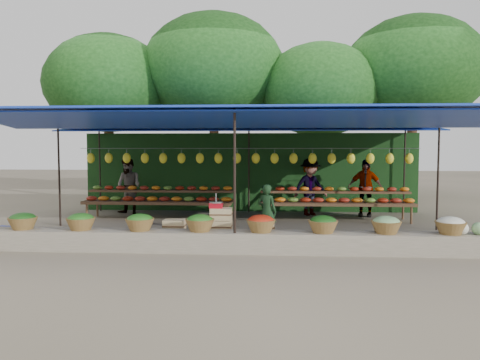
# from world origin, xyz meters

# --- Properties ---
(ground) EXTENTS (60.00, 60.00, 0.00)m
(ground) POSITION_xyz_m (0.00, 0.00, 0.00)
(ground) COLOR brown
(ground) RESTS_ON ground
(stone_curb) EXTENTS (10.60, 0.55, 0.40)m
(stone_curb) POSITION_xyz_m (0.00, -2.75, 0.20)
(stone_curb) COLOR #6D6857
(stone_curb) RESTS_ON ground
(stall_canopy) EXTENTS (10.80, 6.60, 2.82)m
(stall_canopy) POSITION_xyz_m (0.00, 0.07, 2.68)
(stall_canopy) COLOR black
(stall_canopy) RESTS_ON ground
(produce_baskets) EXTENTS (8.98, 0.58, 0.34)m
(produce_baskets) POSITION_xyz_m (-0.10, -2.75, 0.56)
(produce_baskets) COLOR brown
(produce_baskets) RESTS_ON stone_curb
(netting_backdrop) EXTENTS (10.60, 0.06, 2.50)m
(netting_backdrop) POSITION_xyz_m (0.00, 3.15, 1.25)
(netting_backdrop) COLOR #204C1B
(netting_backdrop) RESTS_ON ground
(tree_row) EXTENTS (16.51, 5.50, 7.12)m
(tree_row) POSITION_xyz_m (0.50, 6.09, 4.70)
(tree_row) COLOR #3A2115
(tree_row) RESTS_ON ground
(fruit_table_left) EXTENTS (4.21, 0.95, 0.93)m
(fruit_table_left) POSITION_xyz_m (-2.49, 1.35, 0.61)
(fruit_table_left) COLOR #4E2D1F
(fruit_table_left) RESTS_ON ground
(fruit_table_right) EXTENTS (4.21, 0.95, 0.93)m
(fruit_table_right) POSITION_xyz_m (2.51, 1.35, 0.61)
(fruit_table_right) COLOR #4E2D1F
(fruit_table_right) RESTS_ON ground
(crate_counter) EXTENTS (2.35, 0.34, 0.77)m
(crate_counter) POSITION_xyz_m (-0.38, -2.03, 0.31)
(crate_counter) COLOR tan
(crate_counter) RESTS_ON ground
(weighing_scale) EXTENTS (0.29, 0.29, 0.31)m
(weighing_scale) POSITION_xyz_m (-0.46, -2.03, 0.84)
(weighing_scale) COLOR red
(weighing_scale) RESTS_ON crate_counter
(vendor_seated) EXTENTS (0.53, 0.46, 1.23)m
(vendor_seated) POSITION_xyz_m (0.61, -1.41, 0.62)
(vendor_seated) COLOR #18351A
(vendor_seated) RESTS_ON ground
(customer_left) EXTENTS (1.02, 0.92, 1.71)m
(customer_left) POSITION_xyz_m (-3.65, 2.23, 0.86)
(customer_left) COLOR slate
(customer_left) RESTS_ON ground
(customer_mid) EXTENTS (1.27, 1.04, 1.71)m
(customer_mid) POSITION_xyz_m (1.88, 2.36, 0.86)
(customer_mid) COLOR slate
(customer_mid) RESTS_ON ground
(customer_right) EXTENTS (1.07, 0.66, 1.69)m
(customer_right) POSITION_xyz_m (3.48, 2.22, 0.85)
(customer_right) COLOR slate
(customer_right) RESTS_ON ground
(blue_crate_front) EXTENTS (0.52, 0.39, 0.30)m
(blue_crate_front) POSITION_xyz_m (-4.32, -2.20, 0.15)
(blue_crate_front) COLOR navy
(blue_crate_front) RESTS_ON ground
(blue_crate_back) EXTENTS (0.65, 0.54, 0.33)m
(blue_crate_back) POSITION_xyz_m (-5.03, -2.19, 0.17)
(blue_crate_back) COLOR navy
(blue_crate_back) RESTS_ON ground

